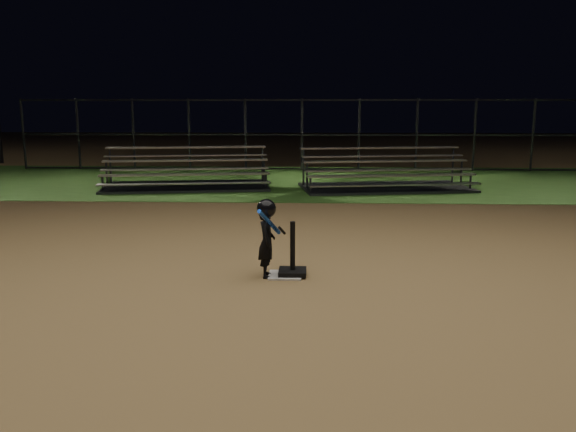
{
  "coord_description": "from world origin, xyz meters",
  "views": [
    {
      "loc": [
        0.36,
        -7.75,
        2.34
      ],
      "look_at": [
        0.0,
        1.0,
        0.65
      ],
      "focal_mm": 36.53,
      "sensor_mm": 36.0,
      "label": 1
    }
  ],
  "objects_px": {
    "child_batter": "(267,236)",
    "bleacher_right": "(386,181)",
    "bleacher_left": "(187,180)",
    "home_plate": "(285,275)",
    "batting_tee": "(293,265)"
  },
  "relations": [
    {
      "from": "home_plate",
      "to": "child_batter",
      "type": "relative_size",
      "value": 0.42
    },
    {
      "from": "home_plate",
      "to": "child_batter",
      "type": "distance_m",
      "value": 0.62
    },
    {
      "from": "child_batter",
      "to": "bleacher_right",
      "type": "height_order",
      "value": "bleacher_right"
    },
    {
      "from": "bleacher_left",
      "to": "bleacher_right",
      "type": "relative_size",
      "value": 0.99
    },
    {
      "from": "bleacher_right",
      "to": "bleacher_left",
      "type": "bearing_deg",
      "value": 170.53
    },
    {
      "from": "batting_tee",
      "to": "home_plate",
      "type": "bearing_deg",
      "value": -163.52
    },
    {
      "from": "home_plate",
      "to": "child_batter",
      "type": "height_order",
      "value": "child_batter"
    },
    {
      "from": "batting_tee",
      "to": "bleacher_right",
      "type": "distance_m",
      "value": 8.67
    },
    {
      "from": "home_plate",
      "to": "bleacher_right",
      "type": "bearing_deg",
      "value": 74.07
    },
    {
      "from": "child_batter",
      "to": "bleacher_right",
      "type": "relative_size",
      "value": 0.22
    },
    {
      "from": "home_plate",
      "to": "child_batter",
      "type": "xyz_separation_m",
      "value": [
        -0.25,
        -0.04,
        0.56
      ]
    },
    {
      "from": "child_batter",
      "to": "bleacher_right",
      "type": "xyz_separation_m",
      "value": [
        2.64,
        8.44,
        -0.34
      ]
    },
    {
      "from": "child_batter",
      "to": "bleacher_left",
      "type": "distance_m",
      "value": 8.94
    },
    {
      "from": "home_plate",
      "to": "bleacher_left",
      "type": "xyz_separation_m",
      "value": [
        -3.15,
        8.41,
        0.22
      ]
    },
    {
      "from": "batting_tee",
      "to": "child_batter",
      "type": "height_order",
      "value": "child_batter"
    }
  ]
}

